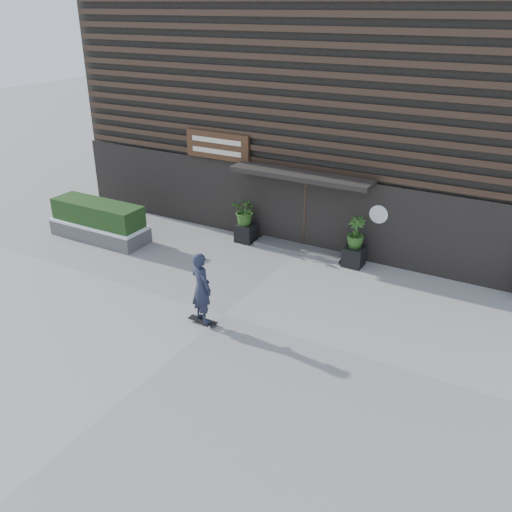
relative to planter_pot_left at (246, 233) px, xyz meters
The scene contains 11 objects.
ground 4.80m from the planter_pot_left, 66.64° to the right, with size 80.00×80.00×0.00m, color gray.
entrance_step 1.93m from the planter_pot_left, ahead, with size 3.00×0.80×0.12m, color #535350.
planter_pot_left is the anchor object (origin of this frame).
bamboo_left 0.78m from the planter_pot_left, ahead, with size 0.86×0.75×0.96m, color #2D591E.
planter_pot_right 3.80m from the planter_pot_left, ahead, with size 0.60×0.60×0.60m, color black.
bamboo_right 3.88m from the planter_pot_left, ahead, with size 0.54×0.54×0.96m, color #2D591E.
raised_bed 4.97m from the planter_pot_left, 153.65° to the right, with size 3.50×1.20×0.50m, color #4C4B49.
snow_layer 4.97m from the planter_pot_left, 153.65° to the right, with size 3.50×1.20×0.08m, color white.
hedge 5.01m from the planter_pot_left, 153.65° to the right, with size 3.30×1.00×0.70m, color #1A3814.
building 6.94m from the planter_pot_left, 71.14° to the left, with size 18.00×11.00×8.00m.
skateboarder 5.32m from the planter_pot_left, 71.45° to the right, with size 0.78×0.66×1.93m.
Camera 1 is at (6.65, -10.08, 7.29)m, focal length 38.16 mm.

